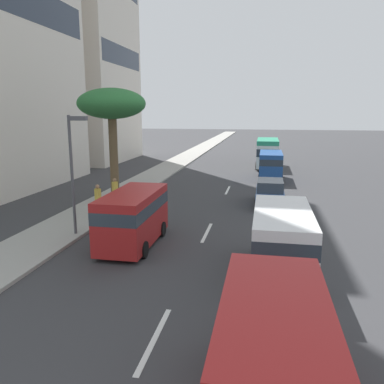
# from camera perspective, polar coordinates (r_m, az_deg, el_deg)

# --- Properties ---
(ground_plane) EXTENTS (198.00, 198.00, 0.00)m
(ground_plane) POSITION_cam_1_polar(r_m,az_deg,el_deg) (35.76, 6.04, 1.93)
(ground_plane) COLOR #38383A
(sidewalk_right) EXTENTS (162.00, 3.18, 0.15)m
(sidewalk_right) POSITION_cam_1_polar(r_m,az_deg,el_deg) (37.06, -5.51, 2.41)
(sidewalk_right) COLOR #9E9B93
(sidewalk_right) RESTS_ON ground_plane
(lane_stripe_near) EXTENTS (3.20, 0.16, 0.01)m
(lane_stripe_near) POSITION_cam_1_polar(r_m,az_deg,el_deg) (11.31, -5.49, -20.52)
(lane_stripe_near) COLOR silver
(lane_stripe_near) RESTS_ON ground_plane
(lane_stripe_mid) EXTENTS (3.20, 0.16, 0.01)m
(lane_stripe_mid) POSITION_cam_1_polar(r_m,az_deg,el_deg) (19.90, 2.18, -5.91)
(lane_stripe_mid) COLOR silver
(lane_stripe_mid) RESTS_ON ground_plane
(lane_stripe_far) EXTENTS (3.20, 0.16, 0.01)m
(lane_stripe_far) POSITION_cam_1_polar(r_m,az_deg,el_deg) (30.52, 5.23, 0.28)
(lane_stripe_far) COLOR silver
(lane_stripe_far) RESTS_ON ground_plane
(van_lead) EXTENTS (4.96, 2.11, 2.47)m
(van_lead) POSITION_cam_1_polar(r_m,az_deg,el_deg) (17.93, -8.57, -3.35)
(van_lead) COLOR #A51E1E
(van_lead) RESTS_ON ground_plane
(van_second) EXTENTS (5.05, 2.07, 2.48)m
(van_second) POSITION_cam_1_polar(r_m,az_deg,el_deg) (35.37, 11.40, 3.98)
(van_second) COLOR #1E478C
(van_second) RESTS_ON ground_plane
(minibus_third) EXTENTS (6.52, 2.36, 3.07)m
(minibus_third) POSITION_cam_1_polar(r_m,az_deg,el_deg) (43.35, 10.94, 5.74)
(minibus_third) COLOR silver
(minibus_third) RESTS_ON ground_plane
(car_fourth) EXTENTS (4.37, 1.85, 1.68)m
(car_fourth) POSITION_cam_1_polar(r_m,az_deg,el_deg) (25.96, 11.28, -0.16)
(car_fourth) COLOR #1E478C
(car_fourth) RESTS_ON ground_plane
(van_fifth) EXTENTS (5.21, 2.20, 2.51)m
(van_fifth) POSITION_cam_1_polar(r_m,az_deg,el_deg) (14.83, 12.96, -6.65)
(van_fifth) COLOR white
(van_fifth) RESTS_ON ground_plane
(van_sixth) EXTENTS (4.87, 2.20, 2.55)m
(van_sixth) POSITION_cam_1_polar(r_m,az_deg,el_deg) (8.26, 11.82, -22.21)
(van_sixth) COLOR #A51E1E
(van_sixth) RESTS_ON ground_plane
(pedestrian_mid_block) EXTENTS (0.34, 0.38, 1.81)m
(pedestrian_mid_block) POSITION_cam_1_polar(r_m,az_deg,el_deg) (22.92, -13.55, -0.89)
(pedestrian_mid_block) COLOR #4C8C66
(pedestrian_mid_block) RESTS_ON sidewalk_right
(pedestrian_by_tree) EXTENTS (0.39, 0.38, 1.74)m
(pedestrian_by_tree) POSITION_cam_1_polar(r_m,az_deg,el_deg) (25.23, -11.16, 0.25)
(pedestrian_by_tree) COLOR beige
(pedestrian_by_tree) RESTS_ON sidewalk_right
(palm_tree) EXTENTS (4.39, 4.39, 7.35)m
(palm_tree) POSITION_cam_1_polar(r_m,az_deg,el_deg) (26.29, -11.63, 12.19)
(palm_tree) COLOR brown
(palm_tree) RESTS_ON sidewalk_right
(street_lamp) EXTENTS (0.24, 0.97, 5.71)m
(street_lamp) POSITION_cam_1_polar(r_m,az_deg,el_deg) (19.32, -16.88, 4.45)
(street_lamp) COLOR #4C4C51
(street_lamp) RESTS_ON sidewalk_right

